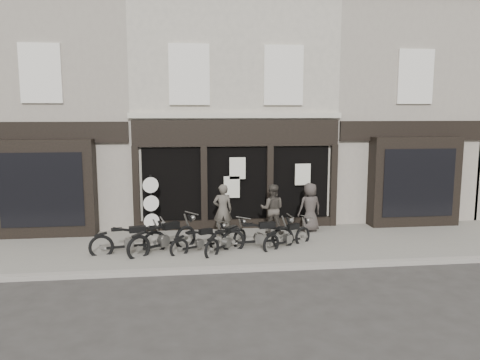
{
  "coord_description": "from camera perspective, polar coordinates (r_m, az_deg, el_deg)",
  "views": [
    {
      "loc": [
        -1.81,
        -13.03,
        4.18
      ],
      "look_at": [
        -0.06,
        1.6,
        2.02
      ],
      "focal_mm": 35.0,
      "sensor_mm": 36.0,
      "label": 1
    }
  ],
  "objects": [
    {
      "name": "motorcycle_2",
      "position": [
        13.9,
        -4.94,
        -7.63
      ],
      "size": [
        1.74,
        1.1,
        0.91
      ],
      "rotation": [
        0.0,
        0.0,
        0.48
      ],
      "color": "black",
      "rests_on": "ground"
    },
    {
      "name": "man_left",
      "position": [
        15.33,
        -2.12,
        -3.7
      ],
      "size": [
        0.64,
        0.43,
        1.73
      ],
      "primitive_type": "imported",
      "rotation": [
        0.0,
        0.0,
        3.17
      ],
      "color": "#4B463E",
      "rests_on": "pavement"
    },
    {
      "name": "central_building",
      "position": [
        19.07,
        -1.4,
        8.04
      ],
      "size": [
        7.3,
        6.22,
        8.34
      ],
      "color": "#BAB09F",
      "rests_on": "ground"
    },
    {
      "name": "motorcycle_3",
      "position": [
        13.91,
        -1.62,
        -7.51
      ],
      "size": [
        1.51,
        1.63,
        0.96
      ],
      "rotation": [
        0.0,
        0.0,
        0.84
      ],
      "color": "black",
      "rests_on": "ground"
    },
    {
      "name": "man_centre",
      "position": [
        15.69,
        3.95,
        -3.54
      ],
      "size": [
        0.94,
        0.81,
        1.67
      ],
      "primitive_type": "imported",
      "rotation": [
        0.0,
        0.0,
        2.9
      ],
      "color": "#403A33",
      "rests_on": "pavement"
    },
    {
      "name": "motorcycle_0",
      "position": [
        14.05,
        -13.33,
        -7.39
      ],
      "size": [
        2.2,
        0.76,
        1.06
      ],
      "rotation": [
        0.0,
        0.0,
        0.2
      ],
      "color": "black",
      "rests_on": "ground"
    },
    {
      "name": "motorcycle_1",
      "position": [
        13.97,
        -9.27,
        -7.24
      ],
      "size": [
        2.05,
        1.63,
        1.14
      ],
      "rotation": [
        0.0,
        0.0,
        0.63
      ],
      "color": "black",
      "rests_on": "ground"
    },
    {
      "name": "neighbour_right",
      "position": [
        20.61,
        16.64,
        7.61
      ],
      "size": [
        5.6,
        6.73,
        8.34
      ],
      "color": "gray",
      "rests_on": "ground"
    },
    {
      "name": "motorcycle_4",
      "position": [
        14.16,
        2.35,
        -7.02
      ],
      "size": [
        2.25,
        0.61,
        1.08
      ],
      "rotation": [
        0.0,
        0.0,
        0.09
      ],
      "color": "black",
      "rests_on": "ground"
    },
    {
      "name": "motorcycle_5",
      "position": [
        14.37,
        5.86,
        -7.06
      ],
      "size": [
        1.75,
        1.26,
        0.94
      ],
      "rotation": [
        0.0,
        0.0,
        0.56
      ],
      "color": "black",
      "rests_on": "ground"
    },
    {
      "name": "pavement",
      "position": [
        14.64,
        0.55,
        -7.99
      ],
      "size": [
        30.0,
        4.2,
        0.12
      ],
      "primitive_type": "cube",
      "color": "slate",
      "rests_on": "ground_plane"
    },
    {
      "name": "kerb",
      "position": [
        12.61,
        1.82,
        -10.7
      ],
      "size": [
        30.0,
        0.25,
        0.13
      ],
      "primitive_type": "cube",
      "color": "gray",
      "rests_on": "ground_plane"
    },
    {
      "name": "ground_plane",
      "position": [
        13.81,
        1.03,
        -9.28
      ],
      "size": [
        90.0,
        90.0,
        0.0
      ],
      "primitive_type": "plane",
      "color": "#2D2B28",
      "rests_on": "ground"
    },
    {
      "name": "neighbour_left",
      "position": [
        19.47,
        -20.49,
        7.41
      ],
      "size": [
        5.6,
        6.73,
        8.34
      ],
      "color": "gray",
      "rests_on": "ground"
    },
    {
      "name": "man_right",
      "position": [
        16.08,
        8.51,
        -3.31
      ],
      "size": [
        0.92,
        0.72,
        1.67
      ],
      "primitive_type": "imported",
      "rotation": [
        0.0,
        0.0,
        3.39
      ],
      "color": "#3A3330",
      "rests_on": "pavement"
    },
    {
      "name": "advert_sign_post",
      "position": [
        15.62,
        -10.76,
        -3.4
      ],
      "size": [
        0.51,
        0.33,
        2.14
      ],
      "rotation": [
        0.0,
        0.0,
        0.3
      ],
      "color": "black",
      "rests_on": "ground"
    }
  ]
}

